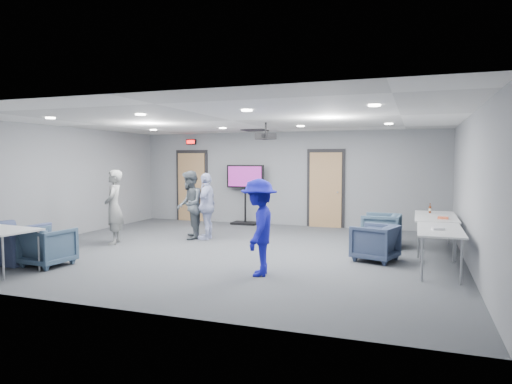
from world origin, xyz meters
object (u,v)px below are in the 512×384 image
(table_right_a, at_px, (436,218))
(chair_right_a, at_px, (381,230))
(chair_right_b, at_px, (375,243))
(table_right_b, at_px, (440,232))
(bottle_right, at_px, (430,209))
(tv_stand, at_px, (245,191))
(projector, at_px, (266,136))
(person_a, at_px, (114,207))
(person_c, at_px, (207,206))
(person_d, at_px, (259,227))
(person_b, at_px, (189,205))
(chair_front_b, at_px, (10,243))
(chair_front_a, at_px, (48,247))

(table_right_a, bearing_deg, chair_right_a, 84.18)
(chair_right_a, height_order, chair_right_b, chair_right_a)
(table_right_b, distance_m, bottle_right, 2.38)
(chair_right_b, height_order, tv_stand, tv_stand)
(table_right_b, bearing_deg, chair_right_a, 28.67)
(table_right_a, height_order, table_right_b, same)
(table_right_b, bearing_deg, projector, 72.55)
(person_a, distance_m, tv_stand, 4.29)
(table_right_a, distance_m, table_right_b, 1.90)
(person_c, distance_m, table_right_a, 5.10)
(person_d, bearing_deg, bottle_right, 132.39)
(person_a, height_order, chair_right_b, person_a)
(chair_right_a, distance_m, bottle_right, 1.15)
(table_right_a, distance_m, projector, 3.94)
(chair_right_a, bearing_deg, person_b, -79.06)
(chair_right_b, height_order, bottle_right, bottle_right)
(person_b, bearing_deg, person_d, 21.71)
(person_b, relative_size, chair_right_b, 2.16)
(person_b, bearing_deg, chair_front_b, -53.86)
(person_b, distance_m, chair_front_b, 3.89)
(person_a, relative_size, table_right_a, 0.85)
(chair_right_a, bearing_deg, person_d, -24.05)
(chair_right_b, xyz_separation_m, projector, (-2.36, 0.60, 2.06))
(person_a, height_order, person_d, person_a)
(chair_front_a, bearing_deg, person_d, -165.09)
(chair_right_a, bearing_deg, chair_front_b, -54.95)
(person_d, relative_size, chair_right_a, 1.98)
(chair_front_b, bearing_deg, chair_right_b, -156.88)
(person_b, height_order, table_right_a, person_b)
(chair_front_b, relative_size, bottle_right, 4.91)
(person_d, xyz_separation_m, chair_front_b, (-4.65, -0.63, -0.44))
(person_b, distance_m, person_c, 0.42)
(chair_front_b, height_order, projector, projector)
(chair_right_b, relative_size, projector, 1.71)
(person_a, relative_size, person_b, 1.02)
(tv_stand, distance_m, projector, 3.87)
(chair_front_b, xyz_separation_m, table_right_a, (7.46, 3.78, 0.33))
(person_d, xyz_separation_m, bottle_right, (2.70, 3.62, 0.02))
(person_a, height_order, bottle_right, person_a)
(bottle_right, distance_m, projector, 3.93)
(person_c, bearing_deg, chair_front_b, -41.21)
(chair_right_b, bearing_deg, person_b, -84.84)
(person_a, distance_m, person_b, 1.73)
(table_right_b, bearing_deg, person_a, 87.37)
(chair_right_b, bearing_deg, tv_stand, -115.60)
(chair_front_b, bearing_deg, person_c, -121.85)
(chair_front_b, height_order, table_right_b, table_right_b)
(projector, bearing_deg, table_right_b, 5.76)
(person_a, relative_size, chair_front_b, 1.53)
(person_a, xyz_separation_m, bottle_right, (6.69, 2.06, -0.02))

